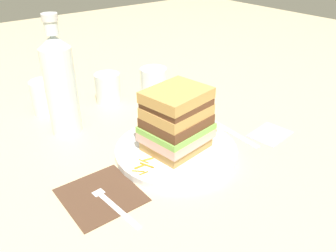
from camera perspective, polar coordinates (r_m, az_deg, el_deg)
ground_plane at (r=0.74m, az=0.78°, el=-4.78°), size 3.00×3.00×0.00m
main_plate at (r=0.74m, az=1.45°, el=-4.12°), size 0.26×0.26×0.01m
sandwich at (r=0.70m, az=1.50°, el=0.84°), size 0.14×0.13×0.13m
carrot_shred_0 at (r=0.69m, az=-3.97°, el=-5.84°), size 0.01×0.02×0.00m
carrot_shred_1 at (r=0.66m, az=-4.00°, el=-7.73°), size 0.02×0.00×0.00m
carrot_shred_2 at (r=0.67m, az=-4.92°, el=-7.41°), size 0.02×0.02×0.00m
carrot_shred_3 at (r=0.68m, az=-3.49°, el=-6.46°), size 0.02×0.03×0.00m
carrot_shred_4 at (r=0.69m, az=-3.22°, el=-5.63°), size 0.02×0.01×0.00m
carrot_shred_5 at (r=0.67m, az=-4.77°, el=-6.70°), size 0.02×0.01×0.00m
carrot_shred_6 at (r=0.80m, az=5.80°, el=-0.53°), size 0.02×0.01×0.00m
carrot_shred_7 at (r=0.80m, az=7.23°, el=-0.51°), size 0.01×0.02×0.00m
carrot_shred_8 at (r=0.77m, az=5.62°, el=-1.62°), size 0.02×0.03×0.00m
carrot_shred_9 at (r=0.77m, az=6.23°, el=-1.64°), size 0.02×0.01×0.00m
carrot_shred_10 at (r=0.79m, az=6.31°, el=-1.03°), size 0.02×0.02×0.00m
carrot_shred_11 at (r=0.79m, az=7.15°, el=-1.23°), size 0.01×0.02×0.00m
carrot_shred_12 at (r=0.79m, az=4.19°, el=-0.94°), size 0.02×0.00×0.00m
carrot_shred_13 at (r=0.80m, az=7.11°, el=-0.81°), size 0.02×0.02×0.00m
carrot_shred_14 at (r=0.79m, az=5.11°, el=-1.00°), size 0.01×0.02×0.00m
napkin_dark at (r=0.64m, az=-10.98°, el=-11.04°), size 0.13×0.14×0.00m
fork at (r=0.63m, az=-9.86°, el=-11.83°), size 0.03×0.17×0.00m
knife at (r=0.83m, az=9.83°, el=-0.65°), size 0.02×0.20×0.00m
juice_glass at (r=0.94m, az=-2.35°, el=6.32°), size 0.07×0.07×0.10m
water_bottle at (r=0.81m, az=-17.29°, el=6.60°), size 0.07×0.07×0.27m
empty_tumbler_0 at (r=0.94m, az=-19.39°, el=4.53°), size 0.07×0.07×0.09m
empty_tumbler_1 at (r=0.96m, az=-9.85°, el=6.15°), size 0.07×0.07×0.08m
napkin_pink at (r=0.84m, az=16.44°, el=-1.25°), size 0.10×0.08×0.00m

